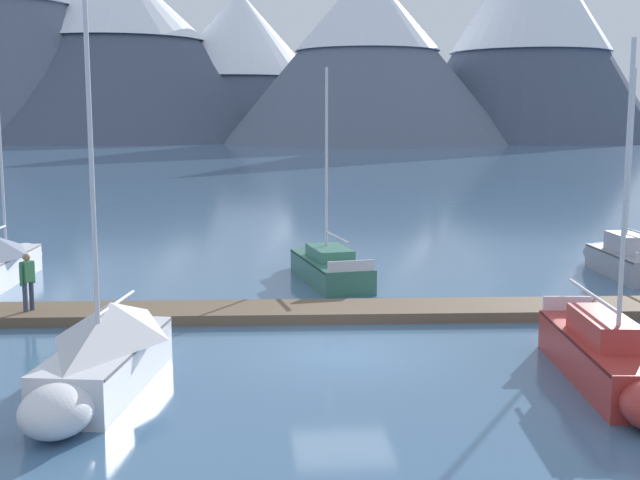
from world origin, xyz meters
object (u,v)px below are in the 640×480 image
Objects in this scene: person_on_dock at (27,278)px; sailboat_mid_dock_starboard at (607,359)px; sailboat_nearest_berth at (0,258)px; sailboat_mid_dock_port at (327,265)px; sailboat_far_berth at (624,258)px; sailboat_second_berth at (102,353)px.

sailboat_mid_dock_starboard is at bearing -27.40° from person_on_dock.
sailboat_nearest_berth is 0.88× the size of sailboat_mid_dock_starboard.
sailboat_mid_dock_starboard is 15.93m from person_on_dock.
sailboat_mid_dock_port reaches higher than sailboat_nearest_berth.
person_on_dock is (-20.53, -5.26, 0.64)m from sailboat_far_berth.
sailboat_mid_dock_port is 4.51× the size of person_on_dock.
sailboat_nearest_berth is at bearing 114.01° from sailboat_second_berth.
sailboat_mid_dock_port is at bearing 63.05° from sailboat_second_berth.
sailboat_nearest_berth is at bearing 176.35° from sailboat_mid_dock_port.
sailboat_mid_dock_starboard is (4.86, -12.62, 0.10)m from sailboat_mid_dock_port.
sailboat_nearest_berth is 0.86× the size of sailboat_far_berth.
sailboat_mid_dock_port reaches higher than person_on_dock.
sailboat_mid_dock_port is 1.02× the size of sailboat_mid_dock_starboard.
sailboat_second_berth is 1.11× the size of sailboat_mid_dock_port.
sailboat_mid_dock_port reaches higher than sailboat_mid_dock_starboard.
sailboat_nearest_berth is 6.55m from person_on_dock.
sailboat_nearest_berth is 0.86× the size of sailboat_mid_dock_port.
person_on_dock is (-14.13, 7.33, 0.63)m from sailboat_mid_dock_starboard.
sailboat_far_berth is at bearing 14.38° from person_on_dock.
person_on_dock is at bearing 152.60° from sailboat_mid_dock_starboard.
sailboat_second_berth is 1.14× the size of sailboat_mid_dock_starboard.
sailboat_far_berth is (17.34, 11.93, -0.26)m from sailboat_second_berth.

